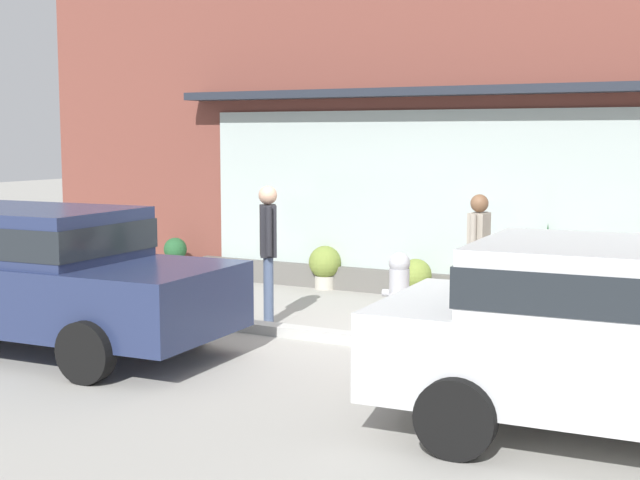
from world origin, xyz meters
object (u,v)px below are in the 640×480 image
object	(u,v)px
fire_hydrant	(399,292)
potted_plant_low_front	(416,278)
parked_car_navy	(32,270)
potted_plant_window_right	(175,256)
pedestrian_with_handbag	(479,251)
pedestrian_passerby	(268,243)
potted_plant_trailing_edge	(547,268)
potted_plant_by_entrance	(325,265)

from	to	relation	value
fire_hydrant	potted_plant_low_front	bearing A→B (deg)	105.64
parked_car_navy	potted_plant_window_right	bearing A→B (deg)	105.68
pedestrian_with_handbag	pedestrian_passerby	bearing A→B (deg)	116.27
pedestrian_passerby	potted_plant_window_right	world-z (taller)	pedestrian_passerby
potted_plant_trailing_edge	potted_plant_window_right	xyz separation A→B (m)	(-6.05, -0.32, -0.19)
fire_hydrant	potted_plant_window_right	distance (m)	5.13
potted_plant_low_front	potted_plant_trailing_edge	distance (m)	1.81
potted_plant_trailing_edge	pedestrian_passerby	bearing A→B (deg)	-137.24
potted_plant_by_entrance	pedestrian_passerby	bearing A→B (deg)	-77.71
pedestrian_with_handbag	potted_plant_trailing_edge	bearing A→B (deg)	-11.37
pedestrian_passerby	parked_car_navy	xyz separation A→B (m)	(-1.64, -2.35, -0.14)
fire_hydrant	potted_plant_low_front	size ratio (longest dim) A/B	1.53
pedestrian_with_handbag	potted_plant_trailing_edge	size ratio (longest dim) A/B	1.40
parked_car_navy	potted_plant_by_entrance	world-z (taller)	parked_car_navy
pedestrian_with_handbag	potted_plant_window_right	size ratio (longest dim) A/B	2.42
pedestrian_with_handbag	pedestrian_passerby	world-z (taller)	pedestrian_passerby
parked_car_navy	potted_plant_low_front	distance (m)	5.36
fire_hydrant	potted_plant_window_right	world-z (taller)	fire_hydrant
parked_car_navy	potted_plant_by_entrance	xyz separation A→B (m)	(1.07, 4.96, -0.51)
pedestrian_passerby	potted_plant_trailing_edge	xyz separation A→B (m)	(2.84, 2.63, -0.47)
fire_hydrant	potted_plant_low_front	world-z (taller)	fire_hydrant
pedestrian_with_handbag	parked_car_navy	world-z (taller)	pedestrian_with_handbag
potted_plant_by_entrance	potted_plant_window_right	xyz separation A→B (m)	(-2.64, -0.30, -0.00)
pedestrian_passerby	potted_plant_trailing_edge	size ratio (longest dim) A/B	1.48
pedestrian_passerby	parked_car_navy	size ratio (longest dim) A/B	0.38
pedestrian_passerby	potted_plant_trailing_edge	distance (m)	3.90
fire_hydrant	potted_plant_by_entrance	bearing A→B (deg)	135.14
potted_plant_window_right	potted_plant_by_entrance	bearing A→B (deg)	6.44
parked_car_navy	potted_plant_trailing_edge	distance (m)	6.71
potted_plant_by_entrance	potted_plant_window_right	size ratio (longest dim) A/B	0.98
potted_plant_by_entrance	parked_car_navy	bearing A→B (deg)	-102.18
pedestrian_passerby	potted_plant_low_front	size ratio (longest dim) A/B	2.80
pedestrian_passerby	parked_car_navy	bearing A→B (deg)	-68.70
potted_plant_trailing_edge	potted_plant_window_right	world-z (taller)	potted_plant_trailing_edge
potted_plant_by_entrance	potted_plant_trailing_edge	xyz separation A→B (m)	(3.41, 0.02, 0.19)
pedestrian_passerby	potted_plant_window_right	xyz separation A→B (m)	(-3.21, 2.31, -0.66)
fire_hydrant	potted_plant_by_entrance	size ratio (longest dim) A/B	1.42
parked_car_navy	potted_plant_trailing_edge	bearing A→B (deg)	45.10
potted_plant_low_front	potted_plant_window_right	xyz separation A→B (m)	(-4.29, 0.07, 0.03)
potted_plant_trailing_edge	potted_plant_window_right	distance (m)	6.06
potted_plant_window_right	pedestrian_with_handbag	bearing A→B (deg)	-13.04
pedestrian_passerby	potted_plant_by_entrance	bearing A→B (deg)	158.44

